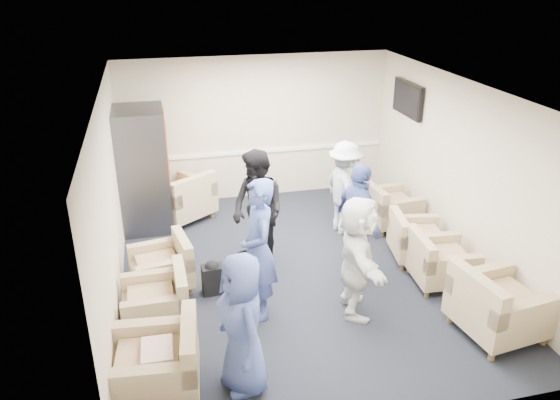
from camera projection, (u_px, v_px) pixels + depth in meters
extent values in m
plane|color=black|center=(297.00, 272.00, 8.07)|extent=(6.00, 6.00, 0.00)
plane|color=silver|center=(299.00, 90.00, 6.98)|extent=(6.00, 6.00, 0.00)
cube|color=beige|center=(256.00, 128.00, 10.20)|extent=(5.00, 0.02, 2.70)
cube|color=beige|center=(386.00, 313.00, 4.85)|extent=(5.00, 0.02, 2.70)
cube|color=beige|center=(110.00, 205.00, 6.99)|extent=(0.02, 6.00, 2.70)
cube|color=beige|center=(461.00, 173.00, 8.06)|extent=(0.02, 6.00, 2.70)
cube|color=white|center=(256.00, 152.00, 10.36)|extent=(4.98, 0.04, 0.06)
cube|color=black|center=(408.00, 99.00, 9.37)|extent=(0.07, 1.00, 0.58)
cube|color=black|center=(406.00, 99.00, 9.36)|extent=(0.01, 0.92, 0.50)
cube|color=#4C4C54|center=(409.00, 107.00, 9.44)|extent=(0.04, 0.10, 0.25)
cube|color=tan|center=(155.00, 374.00, 5.68)|extent=(1.00, 1.00, 0.30)
cube|color=#A27F59|center=(153.00, 358.00, 5.59)|extent=(0.69, 0.65, 0.11)
cube|color=tan|center=(189.00, 342.00, 5.58)|extent=(0.24, 0.92, 0.43)
cube|color=tan|center=(156.00, 308.00, 6.81)|extent=(0.81, 0.81, 0.26)
cube|color=#A27F59|center=(154.00, 296.00, 6.74)|extent=(0.56, 0.52, 0.09)
cube|color=tan|center=(181.00, 283.00, 6.76)|extent=(0.14, 0.80, 0.37)
cube|color=tan|center=(162.00, 272.00, 7.61)|extent=(0.90, 0.90, 0.26)
cube|color=#A27F59|center=(161.00, 262.00, 7.54)|extent=(0.62, 0.59, 0.09)
cube|color=tan|center=(183.00, 248.00, 7.60)|extent=(0.26, 0.79, 0.37)
cube|color=tan|center=(498.00, 313.00, 6.64)|extent=(1.06, 1.06, 0.31)
cube|color=#A27F59|center=(501.00, 298.00, 6.56)|extent=(0.73, 0.69, 0.11)
cube|color=tan|center=(476.00, 293.00, 6.36)|extent=(0.28, 0.96, 0.45)
cube|color=tan|center=(441.00, 267.00, 7.72)|extent=(0.87, 0.87, 0.27)
cube|color=#A27F59|center=(443.00, 256.00, 7.65)|extent=(0.60, 0.57, 0.10)
cube|color=tan|center=(421.00, 248.00, 7.54)|extent=(0.20, 0.82, 0.38)
cube|color=tan|center=(418.00, 244.00, 8.36)|extent=(0.91, 0.91, 0.26)
cube|color=#A27F59|center=(419.00, 234.00, 8.29)|extent=(0.62, 0.59, 0.09)
cube|color=tan|center=(399.00, 227.00, 8.21)|extent=(0.26, 0.79, 0.37)
cube|color=tan|center=(390.00, 212.00, 9.41)|extent=(0.90, 0.90, 0.27)
cube|color=#A27F59|center=(391.00, 202.00, 9.33)|extent=(0.62, 0.58, 0.10)
cube|color=tan|center=(374.00, 197.00, 9.17)|extent=(0.21, 0.83, 0.39)
cube|color=tan|center=(181.00, 203.00, 9.65)|extent=(1.31, 1.31, 0.31)
cube|color=#A27F59|center=(180.00, 192.00, 9.57)|extent=(0.87, 0.88, 0.11)
cube|color=tan|center=(194.00, 189.00, 9.26)|extent=(0.86, 0.66, 0.44)
cube|color=#4C4C54|center=(143.00, 169.00, 9.10)|extent=(0.81, 0.98, 2.06)
cube|color=#FF3805|center=(168.00, 162.00, 9.15)|extent=(0.02, 0.83, 1.65)
cube|color=black|center=(172.00, 208.00, 9.49)|extent=(0.02, 0.49, 0.13)
cube|color=black|center=(213.00, 279.00, 7.49)|extent=(0.30, 0.23, 0.42)
sphere|color=black|center=(212.00, 268.00, 7.42)|extent=(0.21, 0.21, 0.21)
cube|color=beige|center=(157.00, 353.00, 5.58)|extent=(0.33, 0.43, 0.12)
imported|color=#41539D|center=(242.00, 324.00, 5.60)|extent=(0.64, 0.86, 1.60)
imported|color=#41539D|center=(259.00, 250.00, 6.77)|extent=(0.46, 0.69, 1.87)
imported|color=black|center=(258.00, 211.00, 7.89)|extent=(1.04, 1.10, 1.81)
imported|color=white|center=(345.00, 188.00, 8.97)|extent=(0.74, 1.10, 1.59)
imported|color=#41539D|center=(358.00, 221.00, 7.70)|extent=(0.61, 1.06, 1.70)
imported|color=white|center=(357.00, 256.00, 6.86)|extent=(0.78, 1.57, 1.62)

